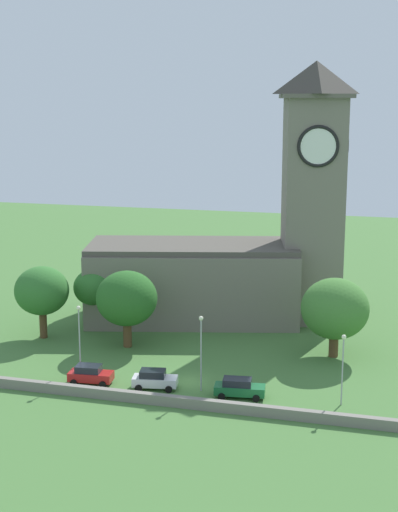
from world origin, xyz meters
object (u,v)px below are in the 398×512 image
at_px(church, 235,250).
at_px(tree_riverside_east, 335,309).
at_px(car_white, 154,379).
at_px(car_red, 90,374).
at_px(streetlamp_west_mid, 79,330).
at_px(car_green, 239,388).
at_px(streetlamp_central, 201,342).
at_px(streetlamp_east_mid, 343,358).
at_px(tree_riverside_west, 42,291).
at_px(tree_churchyard, 127,299).
at_px(tree_by_tower, 94,288).

distance_m(church, tree_riverside_east, 18.01).
bearing_deg(tree_riverside_east, car_white, -138.81).
xyz_separation_m(car_red, streetlamp_west_mid, (-1.69, 1.42, 3.99)).
relative_size(car_green, streetlamp_central, 0.66).
distance_m(streetlamp_east_mid, tree_riverside_east, 13.30).
xyz_separation_m(streetlamp_west_mid, tree_riverside_west, (-9.51, 10.61, 0.74)).
distance_m(church, tree_riverside_west, 24.45).
bearing_deg(church, streetlamp_east_mid, -57.46).
bearing_deg(car_red, tree_riverside_west, 132.94).
bearing_deg(streetlamp_west_mid, tree_riverside_east, 28.13).
relative_size(car_green, tree_churchyard, 0.56).
xyz_separation_m(streetlamp_central, streetlamp_east_mid, (13.36, 0.13, -0.42)).
bearing_deg(tree_riverside_west, church, 34.01).
relative_size(church, tree_churchyard, 3.82).
bearing_deg(car_white, tree_riverside_west, 146.77).
bearing_deg(streetlamp_east_mid, tree_churchyard, 157.44).
relative_size(tree_by_tower, tree_riverside_west, 0.87).
bearing_deg(tree_riverside_east, tree_riverside_west, -176.05).
height_order(streetlamp_central, tree_riverside_east, tree_riverside_east).
distance_m(church, streetlamp_west_mid, 26.68).
bearing_deg(streetlamp_central, church, 95.09).
bearing_deg(tree_riverside_west, streetlamp_east_mid, -16.88).
bearing_deg(tree_churchyard, tree_riverside_east, 6.98).
xyz_separation_m(streetlamp_central, tree_riverside_west, (-22.26, 10.93, 0.73)).
relative_size(car_white, tree_riverside_east, 0.52).
bearing_deg(streetlamp_east_mid, streetlamp_central, -179.46).
xyz_separation_m(car_white, streetlamp_central, (4.51, 0.70, 4.00)).
relative_size(tree_riverside_west, tree_churchyard, 0.97).
distance_m(church, car_green, 27.06).
bearing_deg(tree_churchyard, car_red, -87.84).
distance_m(car_green, tree_riverside_west, 28.98).
xyz_separation_m(car_green, streetlamp_east_mid, (9.47, 0.75, 3.60)).
bearing_deg(car_green, car_white, -179.49).
height_order(church, streetlamp_central, church).
bearing_deg(tree_by_tower, car_white, -51.14).
distance_m(tree_riverside_west, tree_churchyard, 10.77).
xyz_separation_m(church, streetlamp_west_mid, (-10.57, -24.16, -4.06)).
distance_m(streetlamp_west_mid, tree_riverside_east, 27.44).
distance_m(car_red, tree_riverside_west, 17.11).
height_order(car_green, tree_churchyard, tree_churchyard).
bearing_deg(tree_by_tower, streetlamp_west_mid, -71.96).
height_order(church, streetlamp_east_mid, church).
bearing_deg(car_red, church, 70.85).
bearing_deg(streetlamp_east_mid, car_green, -175.47).
distance_m(car_green, streetlamp_west_mid, 17.14).
bearing_deg(streetlamp_west_mid, car_green, -3.26).
distance_m(car_red, tree_by_tower, 18.66).
xyz_separation_m(car_red, tree_riverside_west, (-11.20, 12.03, 4.74)).
xyz_separation_m(car_green, tree_by_tower, (-21.68, 16.41, 4.25)).
relative_size(tree_riverside_east, tree_riverside_west, 1.02).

